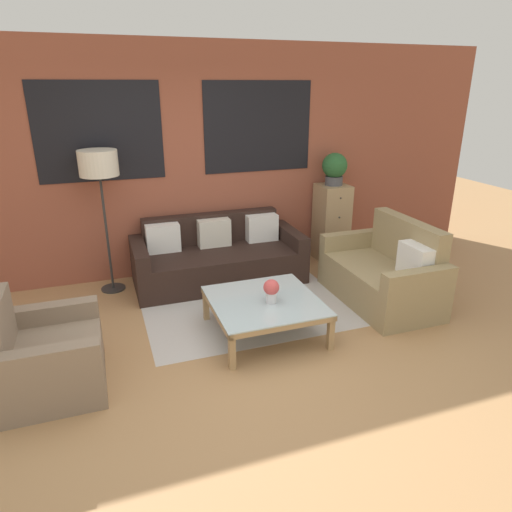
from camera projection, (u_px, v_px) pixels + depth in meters
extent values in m
plane|color=#AD7F51|center=(248.00, 369.00, 3.94)|extent=(16.00, 16.00, 0.00)
cube|color=brown|center=(184.00, 163.00, 5.60)|extent=(8.40, 0.08, 2.80)
cube|color=black|center=(99.00, 132.00, 5.12)|extent=(1.40, 0.01, 1.10)
cube|color=black|center=(258.00, 127.00, 5.71)|extent=(1.40, 0.01, 1.10)
cube|color=#BCB7B2|center=(244.00, 305.00, 5.07)|extent=(2.19, 1.74, 0.00)
cube|color=black|center=(221.00, 268.00, 5.56)|extent=(1.73, 0.72, 0.40)
cube|color=black|center=(212.00, 243.00, 5.88)|extent=(1.73, 0.16, 0.78)
cube|color=black|center=(141.00, 269.00, 5.30)|extent=(0.16, 0.88, 0.58)
cube|color=black|center=(290.00, 251.00, 5.89)|extent=(0.16, 0.88, 0.58)
cube|color=white|center=(163.00, 238.00, 5.47)|extent=(0.40, 0.16, 0.34)
cube|color=beige|center=(214.00, 233.00, 5.67)|extent=(0.40, 0.16, 0.34)
cube|color=white|center=(262.00, 228.00, 5.87)|extent=(0.40, 0.16, 0.34)
cube|color=#99845B|center=(373.00, 284.00, 5.09)|extent=(0.64, 1.14, 0.42)
cube|color=#99845B|center=(405.00, 259.00, 5.13)|extent=(0.16, 1.14, 0.92)
cube|color=#99845B|center=(350.00, 256.00, 5.64)|extent=(0.80, 0.14, 0.62)
cube|color=#99845B|center=(417.00, 299.00, 4.52)|extent=(0.80, 0.14, 0.62)
cube|color=white|center=(415.00, 261.00, 4.72)|extent=(0.16, 0.40, 0.34)
cube|color=#84705B|center=(62.00, 363.00, 3.67)|extent=(0.64, 0.60, 0.40)
cube|color=#84705B|center=(1.00, 349.00, 3.47)|extent=(0.16, 0.60, 0.84)
cube|color=#84705B|center=(46.00, 384.00, 3.29)|extent=(0.80, 0.14, 0.56)
cube|color=#84705B|center=(53.00, 334.00, 3.95)|extent=(0.80, 0.14, 0.56)
cube|color=silver|center=(265.00, 300.00, 4.38)|extent=(1.02, 1.02, 0.01)
cube|color=tan|center=(284.00, 327.00, 3.96)|extent=(1.02, 0.05, 0.05)
cube|color=tan|center=(249.00, 284.00, 4.82)|extent=(1.02, 0.05, 0.05)
cube|color=tan|center=(216.00, 311.00, 4.24)|extent=(0.05, 1.02, 0.05)
cube|color=tan|center=(310.00, 296.00, 4.54)|extent=(0.05, 1.02, 0.05)
cube|color=tan|center=(232.00, 351.00, 3.88)|extent=(0.05, 0.05, 0.35)
cube|color=tan|center=(331.00, 332.00, 4.17)|extent=(0.05, 0.05, 0.35)
cube|color=tan|center=(206.00, 304.00, 4.71)|extent=(0.05, 0.05, 0.35)
cube|color=tan|center=(290.00, 291.00, 5.01)|extent=(0.05, 0.05, 0.35)
cylinder|color=#2D2D2D|center=(113.00, 288.00, 5.47)|extent=(0.28, 0.28, 0.02)
cylinder|color=#2D2D2D|center=(107.00, 234.00, 5.23)|extent=(0.03, 0.03, 1.34)
cylinder|color=beige|center=(98.00, 163.00, 4.94)|extent=(0.42, 0.42, 0.28)
cube|color=tan|center=(331.00, 223.00, 6.25)|extent=(0.40, 0.41, 1.05)
sphere|color=#38332D|center=(341.00, 198.00, 5.93)|extent=(0.02, 0.02, 0.02)
sphere|color=#38332D|center=(339.00, 217.00, 6.02)|extent=(0.02, 0.02, 0.02)
sphere|color=#38332D|center=(338.00, 236.00, 6.11)|extent=(0.02, 0.02, 0.02)
sphere|color=#38332D|center=(337.00, 254.00, 6.21)|extent=(0.02, 0.02, 0.02)
cylinder|color=#47474C|center=(334.00, 181.00, 6.05)|extent=(0.23, 0.23, 0.12)
sphere|color=#285B2D|center=(335.00, 165.00, 5.98)|extent=(0.33, 0.33, 0.33)
cylinder|color=silver|center=(271.00, 297.00, 4.31)|extent=(0.10, 0.10, 0.11)
sphere|color=#CC4C4C|center=(271.00, 287.00, 4.27)|extent=(0.15, 0.15, 0.15)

